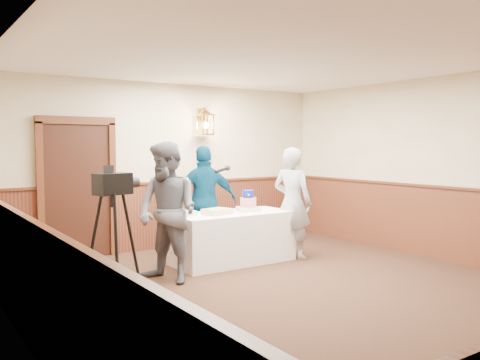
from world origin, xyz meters
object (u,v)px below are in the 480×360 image
object	(u,v)px
sheet_cake_yellow	(217,212)
assistant_p	(205,201)
sheet_cake_green	(185,213)
tv_camera_rig	(114,254)
display_table	(233,238)
tiered_cake	(248,203)
interviewer	(168,212)
baker	(292,203)

from	to	relation	value
sheet_cake_yellow	assistant_p	distance (m)	0.63
sheet_cake_green	tv_camera_rig	xyz separation A→B (m)	(-1.61, -1.51, -0.12)
display_table	tv_camera_rig	distance (m)	2.72
tiered_cake	sheet_cake_green	bearing A→B (deg)	173.80
display_table	tiered_cake	distance (m)	0.58
sheet_cake_green	interviewer	world-z (taller)	interviewer
sheet_cake_green	tv_camera_rig	size ratio (longest dim) A/B	0.19
tiered_cake	interviewer	xyz separation A→B (m)	(-1.58, -0.47, 0.03)
sheet_cake_yellow	interviewer	size ratio (longest dim) A/B	0.21
tiered_cake	sheet_cake_green	distance (m)	1.03
tiered_cake	sheet_cake_green	xyz separation A→B (m)	(-1.02, 0.11, -0.09)
sheet_cake_yellow	baker	distance (m)	1.24
interviewer	baker	size ratio (longest dim) A/B	1.05
display_table	tv_camera_rig	size ratio (longest dim) A/B	1.22
tiered_cake	baker	xyz separation A→B (m)	(0.63, -0.29, -0.01)
display_table	tiered_cake	bearing A→B (deg)	4.16
sheet_cake_yellow	tv_camera_rig	size ratio (longest dim) A/B	0.26
tiered_cake	sheet_cake_yellow	xyz separation A→B (m)	(-0.58, -0.04, -0.09)
display_table	sheet_cake_yellow	xyz separation A→B (m)	(-0.28, -0.02, 0.41)
sheet_cake_yellow	interviewer	xyz separation A→B (m)	(-1.00, -0.43, 0.11)
display_table	sheet_cake_green	xyz separation A→B (m)	(-0.72, 0.13, 0.41)
sheet_cake_green	baker	size ratio (longest dim) A/B	0.16
tv_camera_rig	baker	bearing A→B (deg)	2.38
sheet_cake_yellow	tv_camera_rig	world-z (taller)	tv_camera_rig
tiered_cake	baker	bearing A→B (deg)	-24.80
sheet_cake_green	baker	xyz separation A→B (m)	(1.65, -0.40, 0.08)
display_table	baker	size ratio (longest dim) A/B	1.04
sheet_cake_yellow	sheet_cake_green	distance (m)	0.46
tiered_cake	tv_camera_rig	xyz separation A→B (m)	(-2.63, -1.40, -0.21)
sheet_cake_yellow	baker	bearing A→B (deg)	-11.71
display_table	interviewer	xyz separation A→B (m)	(-1.28, -0.45, 0.53)
interviewer	baker	world-z (taller)	interviewer
display_table	sheet_cake_green	size ratio (longest dim) A/B	6.39
tv_camera_rig	tiered_cake	bearing A→B (deg)	11.63
sheet_cake_green	baker	distance (m)	1.70
display_table	sheet_cake_green	bearing A→B (deg)	169.56
interviewer	assistant_p	world-z (taller)	interviewer
sheet_cake_green	display_table	bearing A→B (deg)	-10.44
baker	tv_camera_rig	bearing A→B (deg)	86.09
interviewer	tiered_cake	bearing A→B (deg)	84.27
assistant_p	tv_camera_rig	distance (m)	2.96
tiered_cake	tv_camera_rig	distance (m)	2.99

